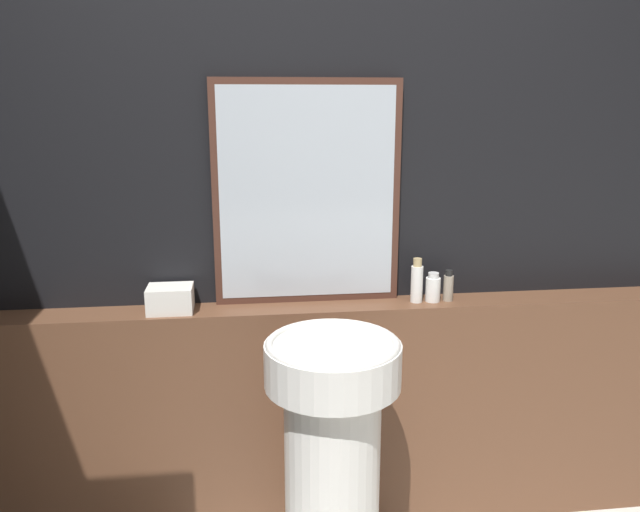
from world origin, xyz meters
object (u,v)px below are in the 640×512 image
(pedestal_sink, at_px, (332,459))
(shampoo_bottle, at_px, (417,282))
(lotion_bottle, at_px, (448,287))
(mirror, at_px, (307,194))
(conditioner_bottle, at_px, (433,288))
(towel_stack, at_px, (170,299))

(pedestal_sink, xyz_separation_m, shampoo_bottle, (0.38, 0.41, 0.46))
(pedestal_sink, bearing_deg, lotion_bottle, 39.28)
(shampoo_bottle, xyz_separation_m, lotion_bottle, (0.12, 0.00, -0.02))
(mirror, height_order, conditioner_bottle, mirror)
(conditioner_bottle, distance_m, lotion_bottle, 0.06)
(mirror, xyz_separation_m, towel_stack, (-0.50, -0.06, -0.36))
(lotion_bottle, bearing_deg, pedestal_sink, -140.72)
(mirror, bearing_deg, towel_stack, -172.70)
(lotion_bottle, bearing_deg, shampoo_bottle, 180.00)
(pedestal_sink, height_order, mirror, mirror)
(shampoo_bottle, bearing_deg, mirror, 170.98)
(mirror, xyz_separation_m, shampoo_bottle, (0.41, -0.06, -0.33))
(shampoo_bottle, relative_size, lotion_bottle, 1.41)
(conditioner_bottle, bearing_deg, lotion_bottle, 0.00)
(pedestal_sink, distance_m, shampoo_bottle, 0.72)
(towel_stack, xyz_separation_m, conditioner_bottle, (0.97, 0.00, 0.00))
(mirror, distance_m, lotion_bottle, 0.64)
(pedestal_sink, xyz_separation_m, conditioner_bottle, (0.44, 0.41, 0.44))
(towel_stack, distance_m, lotion_bottle, 1.03)
(mirror, distance_m, towel_stack, 0.62)
(conditioner_bottle, xyz_separation_m, lotion_bottle, (0.06, 0.00, 0.00))
(towel_stack, bearing_deg, conditioner_bottle, 0.00)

